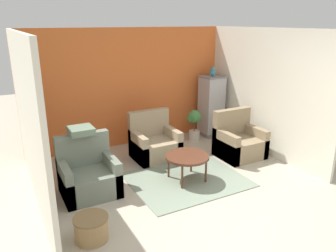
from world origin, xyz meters
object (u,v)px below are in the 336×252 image
object	(u,v)px
armchair_left	(89,176)
birdcage	(211,106)
coffee_table	(187,158)
potted_plant	(194,122)
parrot	(213,72)
armchair_right	(239,142)
armchair_middle	(154,144)
wicker_basket	(91,227)

from	to	relation	value
armchair_left	birdcage	distance (m)	3.54
coffee_table	potted_plant	distance (m)	1.95
armchair_left	parrot	size ratio (longest dim) A/B	4.16
coffee_table	armchair_left	xyz separation A→B (m)	(-1.56, 0.35, -0.12)
coffee_table	birdcage	distance (m)	2.41
armchair_right	armchair_middle	distance (m)	1.65
wicker_basket	parrot	bearing A→B (deg)	35.32
coffee_table	parrot	distance (m)	2.62
armchair_left	armchair_middle	bearing A→B (deg)	27.06
armchair_left	armchair_right	size ratio (longest dim) A/B	1.00
armchair_middle	wicker_basket	world-z (taller)	armchair_middle
potted_plant	armchair_middle	bearing A→B (deg)	-159.01
birdcage	armchair_right	bearing A→B (deg)	-100.87
coffee_table	armchair_middle	world-z (taller)	armchair_middle
potted_plant	parrot	bearing A→B (deg)	13.43
armchair_right	parrot	size ratio (longest dim) A/B	4.16
armchair_middle	potted_plant	world-z (taller)	armchair_middle
armchair_left	parrot	world-z (taller)	parrot
parrot	potted_plant	size ratio (longest dim) A/B	0.31
armchair_left	coffee_table	bearing A→B (deg)	-12.55
armchair_middle	potted_plant	bearing A→B (deg)	20.99
armchair_right	parrot	world-z (taller)	parrot
armchair_left	potted_plant	size ratio (longest dim) A/B	1.30
birdcage	potted_plant	xyz separation A→B (m)	(-0.53, -0.12, -0.27)
parrot	wicker_basket	distance (m)	4.52
coffee_table	armchair_middle	bearing A→B (deg)	93.19
coffee_table	armchair_right	bearing A→B (deg)	15.67
armchair_left	armchair_right	bearing A→B (deg)	1.04
parrot	potted_plant	distance (m)	1.19
potted_plant	coffee_table	bearing A→B (deg)	-126.15
parrot	potted_plant	world-z (taller)	parrot
wicker_basket	armchair_middle	bearing A→B (deg)	46.91
coffee_table	parrot	xyz separation A→B (m)	(1.68, 1.70, 1.07)
coffee_table	wicker_basket	world-z (taller)	coffee_table
armchair_middle	parrot	world-z (taller)	parrot
armchair_right	wicker_basket	size ratio (longest dim) A/B	2.12
armchair_middle	potted_plant	xyz separation A→B (m)	(1.22, 0.47, 0.14)
potted_plant	wicker_basket	xyz separation A→B (m)	(-3.00, -2.37, -0.25)
armchair_left	wicker_basket	bearing A→B (deg)	-104.06
potted_plant	wicker_basket	bearing A→B (deg)	-141.64
birdcage	coffee_table	bearing A→B (deg)	-134.64
armchair_middle	parrot	bearing A→B (deg)	18.77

